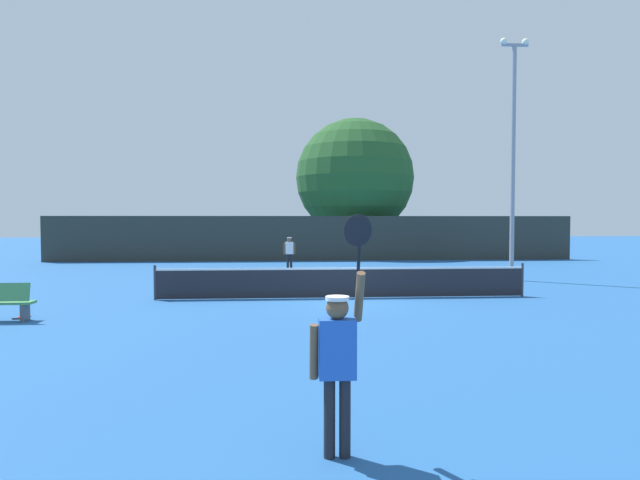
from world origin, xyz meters
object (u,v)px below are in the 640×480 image
object	(u,v)px
spare_racket	(24,316)
light_pole	(513,146)
tennis_ball	(305,287)
parked_car_mid	(335,242)
parked_car_far	(446,242)
player_receiving	(289,250)
parked_car_near	(271,243)
large_tree	(355,178)
player_serving	(338,351)

from	to	relation	value
spare_racket	light_pole	distance (m)	18.14
tennis_ball	spare_racket	bearing A→B (deg)	-144.18
parked_car_mid	parked_car_far	xyz separation A→B (m)	(8.02, -1.86, 0.00)
player_receiving	parked_car_near	bearing A→B (deg)	-84.59
parked_car_far	light_pole	bearing A→B (deg)	-103.10
spare_racket	parked_car_mid	bearing A→B (deg)	68.47
parked_car_mid	parked_car_near	bearing A→B (deg)	-147.94
spare_racket	parked_car_far	world-z (taller)	parked_car_far
large_tree	parked_car_mid	xyz separation A→B (m)	(-0.86, 4.53, -4.53)
parked_car_mid	parked_car_far	distance (m)	8.24
parked_car_near	parked_car_mid	size ratio (longest dim) A/B	1.01
tennis_ball	light_pole	bearing A→B (deg)	12.28
player_receiving	parked_car_mid	size ratio (longest dim) A/B	0.37
large_tree	parked_car_near	xyz separation A→B (m)	(-5.70, 1.86, -4.53)
player_serving	parked_car_near	xyz separation A→B (m)	(-1.41, 32.44, -0.33)
light_pole	parked_car_far	world-z (taller)	light_pole
spare_racket	parked_car_far	distance (m)	31.02
light_pole	player_serving	bearing A→B (deg)	-119.24
player_serving	large_tree	world-z (taller)	large_tree
player_receiving	large_tree	distance (m)	12.01
player_receiving	light_pole	xyz separation A→B (m)	(8.95, -4.82, 4.46)
spare_racket	parked_car_far	xyz separation A→B (m)	(18.56, 24.85, 0.76)
player_serving	parked_car_near	bearing A→B (deg)	92.48
spare_racket	parked_car_near	xyz separation A→B (m)	(5.69, 24.04, 0.76)
parked_car_near	parked_car_far	size ratio (longest dim) A/B	1.00
spare_racket	large_tree	size ratio (longest dim) A/B	0.06
large_tree	parked_car_mid	world-z (taller)	large_tree
parked_car_far	player_receiving	bearing A→B (deg)	-136.46
player_receiving	large_tree	xyz separation A→B (m)	(4.56, 10.23, 4.33)
parked_car_near	tennis_ball	bearing A→B (deg)	-89.99
player_receiving	parked_car_mid	bearing A→B (deg)	-104.07
player_receiving	large_tree	size ratio (longest dim) A/B	0.17
large_tree	parked_car_far	xyz separation A→B (m)	(7.17, 2.67, -4.53)
tennis_ball	parked_car_near	world-z (taller)	parked_car_near
player_serving	parked_car_mid	size ratio (longest dim) A/B	0.59
light_pole	parked_car_near	xyz separation A→B (m)	(-10.09, 16.92, -4.66)
player_serving	player_receiving	bearing A→B (deg)	90.74
light_pole	parked_car_mid	world-z (taller)	light_pole
player_receiving	light_pole	distance (m)	11.10
player_receiving	tennis_ball	size ratio (longest dim) A/B	23.64
spare_racket	light_pole	bearing A→B (deg)	24.29
player_serving	parked_car_near	world-z (taller)	player_serving
player_serving	tennis_ball	distance (m)	13.72
light_pole	parked_car_mid	xyz separation A→B (m)	(-5.25, 19.59, -4.66)
tennis_ball	player_receiving	bearing A→B (deg)	94.12
spare_racket	parked_car_far	size ratio (longest dim) A/B	0.12
large_tree	parked_car_far	size ratio (longest dim) A/B	2.15
spare_racket	tennis_ball	bearing A→B (deg)	35.82
player_receiving	spare_racket	xyz separation A→B (m)	(-6.83, -11.95, -0.96)
parked_car_near	parked_car_far	xyz separation A→B (m)	(12.87, 0.81, 0.00)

